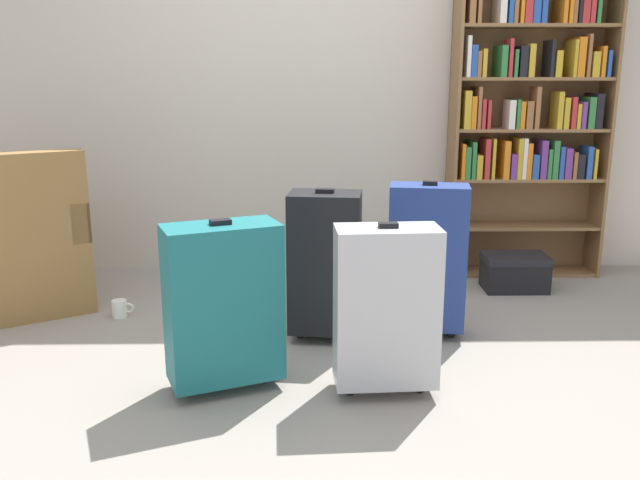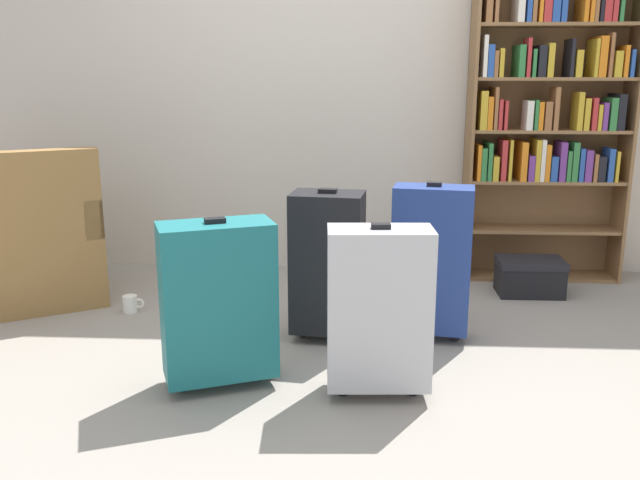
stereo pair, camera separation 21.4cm
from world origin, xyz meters
name	(u,v)px [view 2 (the right image)]	position (x,y,z in m)	size (l,w,h in m)	color
ground_plane	(316,379)	(0.00, 0.00, 0.00)	(8.88, 8.88, 0.00)	gray
back_wall	(332,72)	(0.00, 1.79, 1.30)	(5.08, 0.10, 2.60)	beige
bookshelf	(548,113)	(1.34, 1.60, 1.05)	(0.98, 0.26, 1.87)	brown
armchair	(34,248)	(-1.68, 0.95, 0.32)	(0.96, 0.96, 0.90)	olive
mug	(131,304)	(-1.08, 0.79, 0.05)	(0.12, 0.08, 0.10)	white
storage_box	(530,276)	(1.21, 1.23, 0.12)	(0.39, 0.25, 0.22)	black
suitcase_black	(327,263)	(0.03, 0.47, 0.39)	(0.37, 0.28, 0.76)	black
suitcase_silver	(379,308)	(0.26, -0.12, 0.38)	(0.43, 0.23, 0.72)	#B7BABF
suitcase_navy_blue	(431,260)	(0.54, 0.50, 0.41)	(0.40, 0.25, 0.79)	navy
suitcase_teal	(218,301)	(-0.40, -0.07, 0.38)	(0.51, 0.38, 0.73)	#19666B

